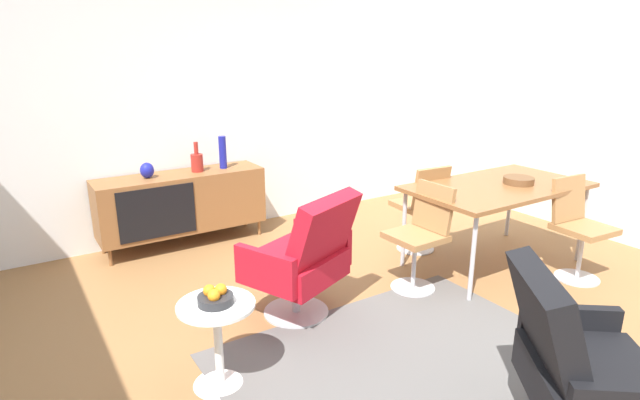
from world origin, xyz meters
name	(u,v)px	position (x,y,z in m)	size (l,w,h in m)	color
ground_plane	(370,331)	(0.00, 0.00, 0.00)	(8.32, 8.32, 0.00)	olive
wall_back	(218,97)	(0.00, 2.60, 1.40)	(6.80, 0.12, 2.80)	silver
sideboard	(182,202)	(-0.56, 2.30, 0.44)	(1.60, 0.45, 0.72)	brown
vase_cobalt	(223,152)	(-0.10, 2.30, 0.88)	(0.07, 0.07, 0.32)	navy
vase_sculptural_dark	(197,162)	(-0.37, 2.30, 0.82)	(0.12, 0.12, 0.29)	maroon
vase_ceramic_small	(147,170)	(-0.85, 2.30, 0.79)	(0.13, 0.13, 0.15)	navy
dining_table	(498,189)	(1.65, 0.33, 0.70)	(1.60, 0.90, 0.74)	brown
wooden_bowl_on_table	(519,180)	(1.82, 0.26, 0.77)	(0.26, 0.26, 0.06)	brown
dining_chair_back_left	(422,205)	(1.29, 0.89, 0.47)	(0.43, 0.45, 0.86)	#9E7042
dining_chair_front_right	(578,224)	(2.00, -0.23, 0.47)	(0.43, 0.45, 0.86)	#9E7042
dining_chair_near_window	(421,233)	(0.76, 0.33, 0.47)	(0.44, 0.41, 0.86)	#9E7042
lounge_chair_red	(303,256)	(-0.28, 0.43, 0.47)	(0.86, 0.83, 0.95)	red
armchair_black_shell	(580,366)	(0.14, -1.38, 0.47)	(0.90, 0.90, 0.95)	black
side_table_round	(218,335)	(-1.10, 0.02, 0.32)	(0.44, 0.44, 0.52)	white
fruit_bowl	(215,297)	(-1.10, 0.02, 0.56)	(0.20, 0.20, 0.11)	#262628
area_rug	(409,366)	(-0.06, -0.46, 0.00)	(2.20, 1.70, 0.01)	#595654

